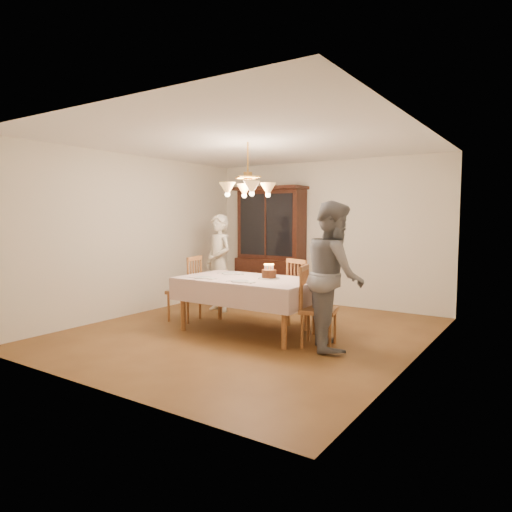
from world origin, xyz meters
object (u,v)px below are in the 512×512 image
Objects in this scene: elderly_woman at (219,263)px; birthday_cake at (269,275)px; chair_far_side at (305,297)px; dining_table at (248,284)px; china_hutch at (271,246)px.

elderly_woman is 1.68m from birthday_cake.
chair_far_side is 3.33× the size of birthday_cake.
dining_table is at bearing -17.41° from elderly_woman.
chair_far_side is (0.50, 0.73, -0.24)m from dining_table.
birthday_cake is at bearing 23.67° from dining_table.
birthday_cake is at bearing -110.93° from chair_far_side.
dining_table is 1.16× the size of elderly_woman.
birthday_cake reaches higher than dining_table.
chair_far_side is at bearing 13.51° from elderly_woman.
elderly_woman reaches higher than birthday_cake.
china_hutch is at bearing 114.47° from dining_table.
china_hutch is (-1.03, 2.25, 0.36)m from dining_table.
dining_table is 1.90× the size of chair_far_side.
chair_far_side is 1.77m from elderly_woman.
elderly_woman reaches higher than chair_far_side.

